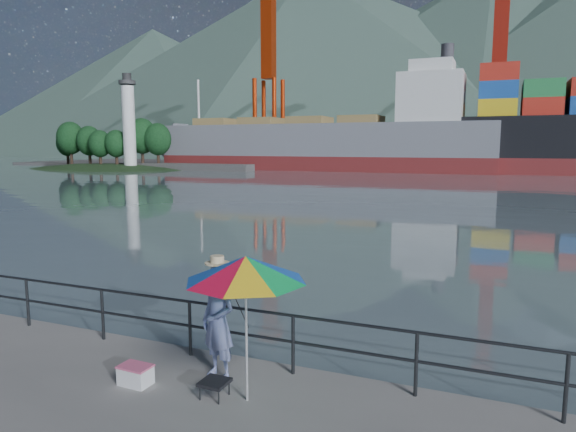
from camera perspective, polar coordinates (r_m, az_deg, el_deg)
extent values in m
cube|color=slate|center=(136.00, 20.01, 5.85)|extent=(500.00, 280.00, 0.00)
cube|color=#514F4C|center=(98.97, 24.83, 5.00)|extent=(200.00, 40.00, 0.40)
cylinder|color=#2D3033|center=(10.02, -15.75, -8.49)|extent=(22.00, 0.05, 0.05)
cylinder|color=#2D3033|center=(10.15, -15.65, -10.93)|extent=(22.00, 0.05, 0.05)
cube|color=#2D3033|center=(10.17, -15.64, -11.19)|extent=(22.00, 0.06, 1.00)
cone|color=#385147|center=(245.41, -14.60, 13.22)|extent=(228.80, 228.80, 55.00)
cone|color=#385147|center=(221.98, 2.24, 16.65)|extent=(312.00, 312.00, 75.00)
cone|color=#385147|center=(213.05, 21.41, 15.54)|extent=(282.88, 282.88, 68.00)
ellipsoid|color=#263F1E|center=(91.30, -19.60, 5.09)|extent=(48.00, 26.40, 8.40)
cylinder|color=white|center=(86.59, -17.26, 9.37)|extent=(2.00, 2.00, 13.00)
cylinder|color=#2D2D2D|center=(87.15, -17.46, 14.30)|extent=(1.80, 1.80, 2.00)
cube|color=yellow|center=(97.90, 24.99, 7.26)|extent=(6.00, 2.40, 7.80)
cube|color=red|center=(98.38, 28.80, 7.02)|extent=(6.00, 2.40, 7.80)
cube|color=#267F3F|center=(100.90, 24.88, 6.52)|extent=(6.00, 2.40, 5.20)
cube|color=#267F3F|center=(101.36, 28.61, 7.03)|extent=(6.00, 2.40, 7.80)
imported|color=#263D96|center=(8.51, -7.75, -11.60)|extent=(0.81, 0.67, 1.89)
cylinder|color=white|center=(7.74, -4.64, -13.11)|extent=(0.04, 0.04, 2.01)
cone|color=red|center=(7.44, -4.73, -5.86)|extent=(2.03, 2.03, 0.37)
cube|color=black|center=(8.17, -8.16, -17.83)|extent=(0.41, 0.41, 0.05)
cube|color=#2D3033|center=(8.23, -8.15, -18.66)|extent=(0.34, 0.34, 0.21)
cube|color=silver|center=(8.86, -16.58, -16.65)|extent=(0.51, 0.35, 0.28)
cylinder|color=black|center=(9.49, -5.18, -15.57)|extent=(0.63, 1.79, 1.33)
cube|color=maroon|center=(83.11, 3.53, 5.82)|extent=(53.47, 9.25, 2.50)
cube|color=slate|center=(83.06, 3.56, 8.40)|extent=(53.47, 9.25, 5.00)
cube|color=silver|center=(79.47, 15.64, 12.49)|extent=(9.00, 7.77, 7.00)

